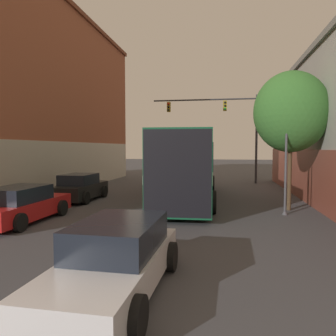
{
  "coord_description": "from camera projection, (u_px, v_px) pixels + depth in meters",
  "views": [
    {
      "loc": [
        3.23,
        -1.23,
        2.81
      ],
      "look_at": [
        0.56,
        14.55,
        1.83
      ],
      "focal_mm": 35.0,
      "sensor_mm": 36.0,
      "label": 1
    }
  ],
  "objects": [
    {
      "name": "lane_center_line",
      "position": [
        158.0,
        204.0,
        16.44
      ],
      "size": [
        0.14,
        41.49,
        0.01
      ],
      "color": "silver",
      "rests_on": "ground_plane"
    },
    {
      "name": "building_left_brick",
      "position": [
        9.0,
        94.0,
        20.75
      ],
      "size": [
        7.83,
        26.02,
        12.21
      ],
      "color": "#995138",
      "rests_on": "ground_plane"
    },
    {
      "name": "bus",
      "position": [
        189.0,
        163.0,
        17.8
      ],
      "size": [
        3.2,
        12.39,
        3.55
      ],
      "rotation": [
        0.0,
        0.0,
        1.61
      ],
      "color": "#145133",
      "rests_on": "ground_plane"
    },
    {
      "name": "hatchback_foreground",
      "position": [
        116.0,
        259.0,
        6.35
      ],
      "size": [
        2.01,
        4.47,
        1.37
      ],
      "rotation": [
        0.0,
        0.0,
        1.54
      ],
      "color": "silver",
      "rests_on": "ground_plane"
    },
    {
      "name": "parked_car_left_near",
      "position": [
        21.0,
        205.0,
        12.36
      ],
      "size": [
        2.03,
        4.49,
        1.37
      ],
      "rotation": [
        0.0,
        0.0,
        1.54
      ],
      "color": "red",
      "rests_on": "ground_plane"
    },
    {
      "name": "parked_car_left_mid",
      "position": [
        80.0,
        188.0,
        17.55
      ],
      "size": [
        1.95,
        3.96,
        1.43
      ],
      "rotation": [
        0.0,
        0.0,
        1.55
      ],
      "color": "black",
      "rests_on": "ground_plane"
    },
    {
      "name": "traffic_signal_gantry",
      "position": [
        226.0,
        120.0,
        26.13
      ],
      "size": [
        8.36,
        0.36,
        6.99
      ],
      "color": "#333338",
      "rests_on": "ground_plane"
    },
    {
      "name": "street_lamp",
      "position": [
        286.0,
        156.0,
        13.63
      ],
      "size": [
        0.36,
        0.36,
        3.9
      ],
      "color": "#47474C",
      "rests_on": "ground_plane"
    },
    {
      "name": "street_tree_near",
      "position": [
        291.0,
        112.0,
        14.55
      ],
      "size": [
        3.27,
        2.94,
        6.22
      ],
      "color": "#4C3823",
      "rests_on": "ground_plane"
    }
  ]
}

